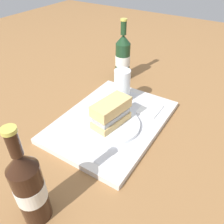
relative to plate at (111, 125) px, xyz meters
name	(u,v)px	position (x,y,z in m)	size (l,w,h in m)	color
ground_plane	(112,123)	(0.04, 0.02, -0.03)	(3.00, 3.00, 0.00)	olive
tray	(112,121)	(0.04, 0.02, -0.02)	(0.44, 0.32, 0.02)	silver
placemat	(112,119)	(0.04, 0.02, -0.01)	(0.38, 0.27, 0.00)	silver
plate	(111,125)	(0.00, 0.00, 0.00)	(0.19, 0.19, 0.01)	white
sandwich	(112,112)	(0.00, 0.00, 0.05)	(0.14, 0.08, 0.08)	tan
beer_glass	(122,84)	(0.15, 0.05, 0.06)	(0.06, 0.06, 0.12)	silver
napkin_folded	(150,109)	(0.15, -0.07, 0.00)	(0.09, 0.07, 0.01)	white
beer_bottle	(123,57)	(0.34, 0.15, 0.08)	(0.07, 0.07, 0.27)	#19381E
second_bottle	(29,187)	(-0.34, -0.01, 0.08)	(0.07, 0.07, 0.27)	black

